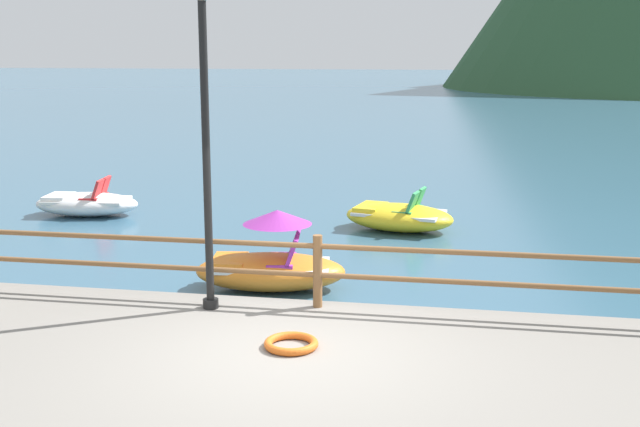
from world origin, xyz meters
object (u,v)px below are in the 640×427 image
(lamp_post, at_px, (205,115))
(pedal_boat_2, at_px, (271,264))
(life_ring, at_px, (291,344))
(pedal_boat_1, at_px, (399,216))
(pedal_boat_4, at_px, (86,203))

(lamp_post, relative_size, pedal_boat_2, 1.66)
(life_ring, relative_size, pedal_boat_2, 0.25)
(lamp_post, bearing_deg, pedal_boat_1, 74.14)
(lamp_post, height_order, life_ring, lamp_post)
(life_ring, bearing_deg, pedal_boat_4, 128.88)
(lamp_post, relative_size, pedal_boat_1, 1.66)
(pedal_boat_1, distance_m, pedal_boat_2, 4.73)
(pedal_boat_4, bearing_deg, pedal_boat_2, -40.85)
(lamp_post, height_order, pedal_boat_2, lamp_post)
(lamp_post, bearing_deg, life_ring, -41.40)
(pedal_boat_2, distance_m, pedal_boat_4, 7.14)
(pedal_boat_1, bearing_deg, lamp_post, -105.86)
(lamp_post, height_order, pedal_boat_1, lamp_post)
(lamp_post, xyz_separation_m, pedal_boat_4, (-5.14, 6.85, -2.59))
(lamp_post, xyz_separation_m, life_ring, (1.31, -1.16, -2.42))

